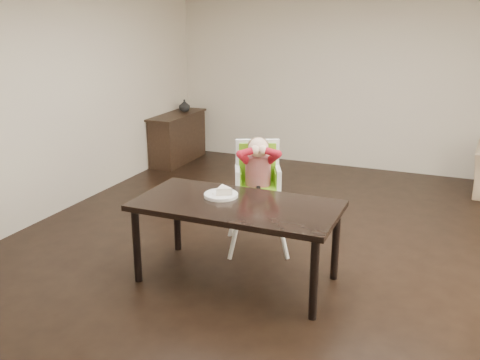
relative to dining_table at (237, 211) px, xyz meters
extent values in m
plane|color=black|center=(0.29, 0.69, -0.67)|extent=(7.00, 7.00, 0.00)
cube|color=beige|center=(0.29, 4.19, 0.68)|extent=(6.00, 0.02, 2.70)
cube|color=beige|center=(0.29, -2.81, 0.68)|extent=(6.00, 0.02, 2.70)
cube|color=beige|center=(-2.71, 0.69, 0.68)|extent=(0.02, 7.00, 2.70)
cube|color=black|center=(0.00, 0.00, 0.05)|extent=(1.80, 0.90, 0.05)
cylinder|color=black|center=(-0.82, -0.37, -0.32)|extent=(0.07, 0.07, 0.70)
cylinder|color=black|center=(0.82, -0.37, -0.32)|extent=(0.07, 0.07, 0.70)
cylinder|color=black|center=(-0.82, 0.37, -0.32)|extent=(0.07, 0.07, 0.70)
cylinder|color=black|center=(0.82, 0.37, -0.32)|extent=(0.07, 0.07, 0.70)
cylinder|color=white|center=(-0.20, 0.45, -0.36)|extent=(0.06, 0.06, 0.62)
cylinder|color=white|center=(0.21, 0.63, -0.36)|extent=(0.06, 0.06, 0.62)
cylinder|color=white|center=(-0.38, 0.86, -0.36)|extent=(0.06, 0.06, 0.62)
cylinder|color=white|center=(0.03, 1.04, -0.36)|extent=(0.06, 0.06, 0.62)
cube|color=white|center=(-0.08, 0.75, -0.05)|extent=(0.57, 0.55, 0.06)
cube|color=#69B016|center=(-0.08, 0.75, -0.01)|extent=(0.46, 0.45, 0.03)
cube|color=white|center=(-0.15, 0.91, 0.21)|extent=(0.43, 0.23, 0.47)
cube|color=#69B016|center=(-0.14, 0.88, 0.20)|extent=(0.36, 0.17, 0.42)
cube|color=black|center=(-0.17, 0.77, 0.20)|extent=(0.11, 0.20, 0.02)
cube|color=black|center=(-0.04, 0.83, 0.20)|extent=(0.11, 0.20, 0.02)
cylinder|color=maroon|center=(-0.08, 0.75, 0.16)|extent=(0.34, 0.34, 0.30)
sphere|color=beige|center=(-0.08, 0.73, 0.41)|extent=(0.26, 0.26, 0.20)
ellipsoid|color=brown|center=(-0.09, 0.75, 0.43)|extent=(0.27, 0.26, 0.15)
sphere|color=beige|center=(-0.07, 0.62, 0.41)|extent=(0.12, 0.12, 0.09)
sphere|color=beige|center=(0.00, 0.65, 0.41)|extent=(0.12, 0.12, 0.09)
cylinder|color=white|center=(-0.20, 0.10, 0.09)|extent=(0.35, 0.35, 0.02)
torus|color=white|center=(-0.20, 0.10, 0.10)|extent=(0.35, 0.35, 0.02)
cube|color=black|center=(-2.49, 3.39, -0.29)|extent=(0.40, 1.20, 0.76)
cube|color=black|center=(-2.49, 3.39, 0.10)|extent=(0.44, 1.26, 0.03)
imported|color=#99999E|center=(-2.49, 3.65, 0.21)|extent=(0.25, 0.25, 0.18)
camera|label=1|loc=(1.74, -4.07, 1.68)|focal=40.00mm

